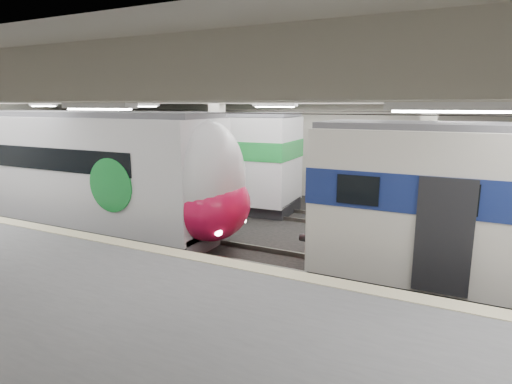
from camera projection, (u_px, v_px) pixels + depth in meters
The scene contains 3 objects.
station_hall at pixel (220, 167), 12.01m from camera, with size 36.00×24.00×5.75m.
modern_emu at pixel (93, 174), 16.74m from camera, with size 14.73×3.04×4.71m.
far_train at pixel (161, 156), 22.04m from camera, with size 14.56×3.68×4.59m.
Camera 1 is at (6.25, -11.93, 4.97)m, focal length 30.00 mm.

